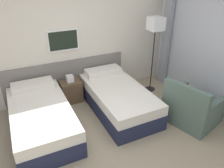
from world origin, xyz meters
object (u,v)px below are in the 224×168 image
(bed_near_door, at_px, (41,117))
(nightstand, at_px, (71,91))
(floor_lamp, at_px, (155,28))
(armchair, at_px, (191,109))
(bed_near_window, at_px, (117,98))

(bed_near_door, relative_size, nightstand, 3.15)
(bed_near_door, bearing_deg, floor_lamp, 8.80)
(floor_lamp, height_order, armchair, floor_lamp)
(bed_near_door, height_order, nightstand, bed_near_door)
(floor_lamp, bearing_deg, nightstand, 169.96)
(bed_near_door, bearing_deg, armchair, -20.59)
(bed_near_window, xyz_separation_m, floor_lamp, (1.10, 0.40, 1.23))
(nightstand, height_order, armchair, armchair)
(nightstand, bearing_deg, armchair, -43.07)
(bed_near_door, bearing_deg, nightstand, 44.04)
(floor_lamp, bearing_deg, bed_near_window, -159.78)
(bed_near_window, height_order, armchair, armchair)
(bed_near_window, distance_m, armchair, 1.44)
(bed_near_window, distance_m, floor_lamp, 1.70)
(armchair, bearing_deg, bed_near_door, 53.71)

